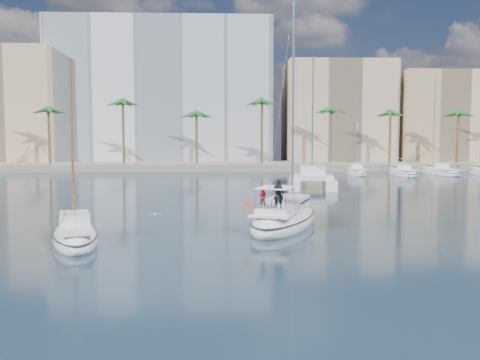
{
  "coord_description": "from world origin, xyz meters",
  "views": [
    {
      "loc": [
        -1.28,
        -33.87,
        6.05
      ],
      "look_at": [
        0.21,
        1.5,
        3.07
      ],
      "focal_mm": 40.0,
      "sensor_mm": 36.0,
      "label": 1
    }
  ],
  "objects": [
    {
      "name": "seagull",
      "position": [
        -5.77,
        4.22,
        0.4
      ],
      "size": [
        0.97,
        0.41,
        0.18
      ],
      "color": "silver",
      "rests_on": "ground"
    },
    {
      "name": "building_tan_right",
      "position": [
        42.0,
        68.0,
        9.0
      ],
      "size": [
        18.0,
        12.0,
        18.0
      ],
      "primitive_type": "cube",
      "color": "tan",
      "rests_on": "ground"
    },
    {
      "name": "main_sloop",
      "position": [
        3.17,
        1.23,
        0.51
      ],
      "size": [
        7.17,
        11.51,
        16.31
      ],
      "rotation": [
        0.0,
        0.0,
        -0.36
      ],
      "color": "white",
      "rests_on": "ground"
    },
    {
      "name": "catamaran",
      "position": [
        9.67,
        27.26,
        1.1
      ],
      "size": [
        6.68,
        10.99,
        15.26
      ],
      "rotation": [
        0.0,
        0.0,
        -0.15
      ],
      "color": "white",
      "rests_on": "ground"
    },
    {
      "name": "moored_yacht_b",
      "position": [
        26.5,
        45.0,
        0.0
      ],
      "size": [
        3.32,
        10.83,
        13.72
      ],
      "primitive_type": null,
      "rotation": [
        0.0,
        0.0,
        -0.02
      ],
      "color": "white",
      "rests_on": "ground"
    },
    {
      "name": "ground",
      "position": [
        0.0,
        0.0,
        0.0
      ],
      "size": [
        160.0,
        160.0,
        0.0
      ],
      "primitive_type": "plane",
      "color": "black",
      "rests_on": "ground"
    },
    {
      "name": "moored_yacht_a",
      "position": [
        20.0,
        47.0,
        0.0
      ],
      "size": [
        3.37,
        9.52,
        11.9
      ],
      "primitive_type": null,
      "rotation": [
        0.0,
        0.0,
        -0.07
      ],
      "color": "white",
      "rests_on": "ground"
    },
    {
      "name": "building_tan_left",
      "position": [
        -42.0,
        69.0,
        11.0
      ],
      "size": [
        22.0,
        14.0,
        22.0
      ],
      "primitive_type": "cube",
      "color": "tan",
      "rests_on": "ground"
    },
    {
      "name": "moored_yacht_c",
      "position": [
        33.0,
        47.0,
        0.0
      ],
      "size": [
        3.98,
        12.33,
        15.54
      ],
      "primitive_type": null,
      "rotation": [
        0.0,
        0.0,
        0.03
      ],
      "color": "white",
      "rests_on": "ground"
    },
    {
      "name": "quay",
      "position": [
        0.0,
        61.0,
        0.6
      ],
      "size": [
        120.0,
        14.0,
        1.2
      ],
      "primitive_type": "cube",
      "color": "gray",
      "rests_on": "ground"
    },
    {
      "name": "small_sloop",
      "position": [
        -9.33,
        -3.73,
        0.41
      ],
      "size": [
        4.49,
        8.12,
        11.14
      ],
      "rotation": [
        0.0,
        0.0,
        0.28
      ],
      "color": "white",
      "rests_on": "ground"
    },
    {
      "name": "building_modern",
      "position": [
        -12.0,
        73.0,
        14.0
      ],
      "size": [
        42.0,
        16.0,
        28.0
      ],
      "primitive_type": "cube",
      "color": "silver",
      "rests_on": "ground"
    },
    {
      "name": "building_beige",
      "position": [
        22.0,
        70.0,
        10.0
      ],
      "size": [
        20.0,
        14.0,
        20.0
      ],
      "primitive_type": "cube",
      "color": "tan",
      "rests_on": "ground"
    },
    {
      "name": "palm_right",
      "position": [
        34.0,
        57.0,
        10.28
      ],
      "size": [
        3.6,
        3.6,
        12.3
      ],
      "color": "brown",
      "rests_on": "ground"
    },
    {
      "name": "palm_centre",
      "position": [
        0.0,
        57.0,
        10.28
      ],
      "size": [
        3.6,
        3.6,
        12.3
      ],
      "color": "brown",
      "rests_on": "ground"
    },
    {
      "name": "palm_left",
      "position": [
        -34.0,
        57.0,
        10.28
      ],
      "size": [
        3.6,
        3.6,
        12.3
      ],
      "color": "brown",
      "rests_on": "ground"
    }
  ]
}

